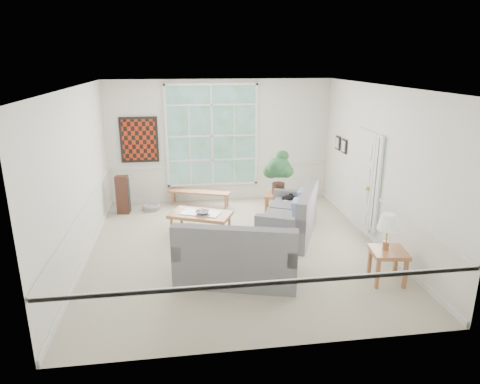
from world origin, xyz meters
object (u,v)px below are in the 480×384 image
(coffee_table, at_px, (201,224))
(end_table, at_px, (276,204))
(loveseat_right, at_px, (288,212))
(loveseat_front, at_px, (237,249))
(side_table, at_px, (387,266))

(coffee_table, bearing_deg, end_table, 50.10)
(end_table, bearing_deg, loveseat_right, -90.23)
(loveseat_front, distance_m, side_table, 2.42)
(loveseat_front, height_order, end_table, loveseat_front)
(coffee_table, xyz_separation_m, end_table, (1.76, 0.88, 0.03))
(loveseat_right, bearing_deg, side_table, -37.87)
(coffee_table, height_order, side_table, side_table)
(coffee_table, height_order, end_table, end_table)
(loveseat_right, bearing_deg, coffee_table, -165.37)
(coffee_table, bearing_deg, loveseat_front, -52.01)
(side_table, bearing_deg, loveseat_front, 169.07)
(coffee_table, xyz_separation_m, side_table, (2.86, -2.39, 0.05))
(loveseat_front, bearing_deg, side_table, 4.39)
(loveseat_right, bearing_deg, loveseat_front, -103.30)
(coffee_table, distance_m, side_table, 3.73)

